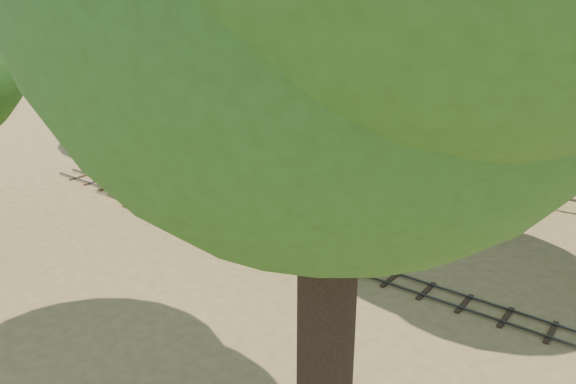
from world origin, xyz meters
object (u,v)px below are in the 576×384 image
Objects in this scene: carriage_rear at (296,223)px; fence at (395,161)px; locomotive at (134,154)px; carriage_front at (198,194)px.

fence is (-0.88, 8.01, -0.26)m from carriage_rear.
carriage_rear is 0.21× the size of fence.
locomotive is at bearing -128.86° from fence.
carriage_rear is at bearing -83.70° from fence.
carriage_rear is at bearing -0.12° from carriage_front.
locomotive is 3.34m from carriage_front.
carriage_rear is (4.06, -0.01, 0.03)m from carriage_front.
carriage_front reaches higher than fence.
carriage_rear reaches higher than fence.
locomotive is at bearing 179.15° from carriage_front.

